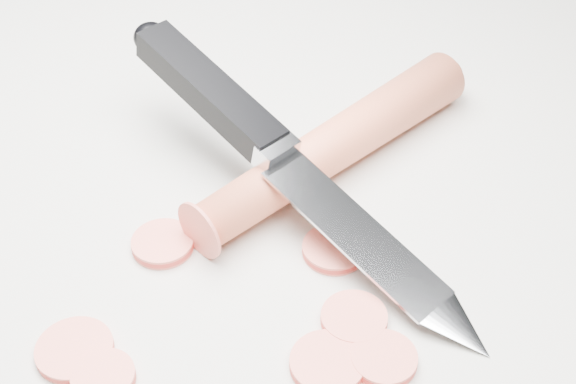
# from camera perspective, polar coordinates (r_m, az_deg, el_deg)

# --- Properties ---
(ground) EXTENTS (2.40, 2.40, 0.00)m
(ground) POSITION_cam_1_polar(r_m,az_deg,el_deg) (0.48, 0.01, -2.95)
(ground) COLOR beige
(ground) RESTS_ON ground
(carrot) EXTENTS (0.15, 0.21, 0.03)m
(carrot) POSITION_cam_1_polar(r_m,az_deg,el_deg) (0.52, 3.37, 3.35)
(carrot) COLOR #E4603D
(carrot) RESTS_ON ground
(carrot_slice_0) EXTENTS (0.04, 0.04, 0.01)m
(carrot_slice_0) POSITION_cam_1_polar(r_m,az_deg,el_deg) (0.44, -14.94, -10.80)
(carrot_slice_0) COLOR #F26553
(carrot_slice_0) RESTS_ON ground
(carrot_slice_1) EXTENTS (0.03, 0.03, 0.01)m
(carrot_slice_1) POSITION_cam_1_polar(r_m,az_deg,el_deg) (0.42, -13.00, -12.72)
(carrot_slice_1) COLOR #F26553
(carrot_slice_1) RESTS_ON ground
(carrot_slice_2) EXTENTS (0.04, 0.04, 0.01)m
(carrot_slice_2) POSITION_cam_1_polar(r_m,az_deg,el_deg) (0.42, 2.83, -12.07)
(carrot_slice_2) COLOR #F26553
(carrot_slice_2) RESTS_ON ground
(carrot_slice_3) EXTENTS (0.04, 0.04, 0.01)m
(carrot_slice_3) POSITION_cam_1_polar(r_m,az_deg,el_deg) (0.44, 4.72, -8.97)
(carrot_slice_3) COLOR #F26553
(carrot_slice_3) RESTS_ON ground
(carrot_slice_4) EXTENTS (0.03, 0.03, 0.01)m
(carrot_slice_4) POSITION_cam_1_polar(r_m,az_deg,el_deg) (0.42, 6.84, -11.72)
(carrot_slice_4) COLOR #F26553
(carrot_slice_4) RESTS_ON ground
(carrot_slice_5) EXTENTS (0.04, 0.04, 0.01)m
(carrot_slice_5) POSITION_cam_1_polar(r_m,az_deg,el_deg) (0.48, -8.90, -3.65)
(carrot_slice_5) COLOR #F26553
(carrot_slice_5) RESTS_ON ground
(carrot_slice_7) EXTENTS (0.04, 0.04, 0.01)m
(carrot_slice_7) POSITION_cam_1_polar(r_m,az_deg,el_deg) (0.47, 3.28, -4.08)
(carrot_slice_7) COLOR #F26553
(carrot_slice_7) RESTS_ON ground
(kitchen_knife) EXTENTS (0.27, 0.19, 0.08)m
(kitchen_knife) POSITION_cam_1_polar(r_m,az_deg,el_deg) (0.47, 0.58, 1.90)
(kitchen_knife) COLOR #B4B6BB
(kitchen_knife) RESTS_ON ground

